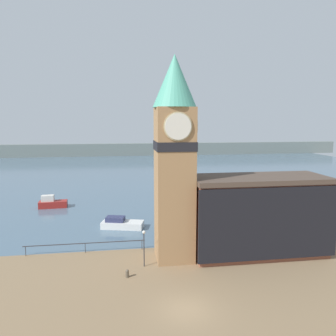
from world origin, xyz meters
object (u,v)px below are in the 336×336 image
(boat_near, at_px, (121,224))
(boat_far, at_px, (52,203))
(clock_tower, at_px, (175,154))
(pier_building, at_px, (258,215))
(mooring_bollard_near, at_px, (127,273))
(lamp_post, at_px, (144,241))

(boat_near, height_order, boat_far, boat_far)
(clock_tower, relative_size, boat_far, 4.51)
(pier_building, bearing_deg, boat_near, 143.59)
(boat_far, bearing_deg, boat_near, -50.83)
(mooring_bollard_near, bearing_deg, clock_tower, 35.53)
(clock_tower, height_order, boat_far, clock_tower)
(boat_near, distance_m, mooring_bollard_near, 14.22)
(clock_tower, height_order, lamp_post, clock_tower)
(clock_tower, bearing_deg, boat_far, 126.14)
(pier_building, relative_size, mooring_bollard_near, 19.75)
(pier_building, bearing_deg, clock_tower, 179.68)
(clock_tower, height_order, pier_building, clock_tower)
(clock_tower, xyz_separation_m, lamp_post, (-3.27, -1.52, -8.35))
(lamp_post, bearing_deg, clock_tower, 24.91)
(boat_far, bearing_deg, clock_tower, -57.46)
(boat_near, bearing_deg, mooring_bollard_near, -73.92)
(boat_near, height_order, mooring_bollard_near, boat_near)
(boat_far, distance_m, mooring_bollard_near, 28.89)
(pier_building, bearing_deg, mooring_bollard_near, -166.03)
(clock_tower, bearing_deg, lamp_post, -155.09)
(pier_building, relative_size, lamp_post, 3.95)
(clock_tower, xyz_separation_m, mooring_bollard_near, (-4.98, -3.55, -10.54))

